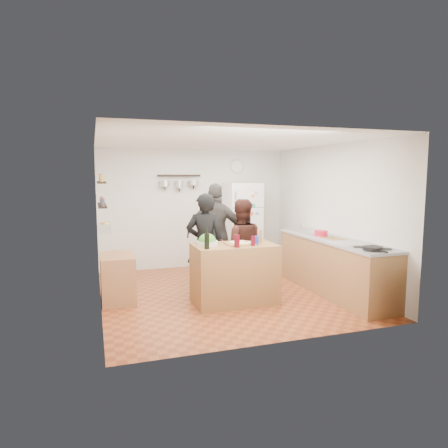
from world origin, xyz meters
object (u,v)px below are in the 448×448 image
object	(u,v)px
red_bowl	(321,233)
person_back	(216,234)
wine_bottle	(207,241)
skillet	(373,249)
salt_canister	(256,240)
person_left	(205,244)
side_table	(118,278)
prep_island	(234,274)
salad_bowl	(207,243)
wall_clock	(237,166)
pepper_mill	(261,237)
person_center	(241,247)
counter_run	(333,266)
fridge	(242,225)

from	to	relation	value
red_bowl	person_back	bearing A→B (deg)	154.16
wine_bottle	skillet	distance (m)	2.32
salt_canister	person_left	xyz separation A→B (m)	(-0.61, 0.69, -0.14)
salt_canister	side_table	xyz separation A→B (m)	(-2.01, 0.76, -0.61)
prep_island	side_table	size ratio (longest dim) A/B	1.56
salad_bowl	person_back	distance (m)	1.14
wine_bottle	wall_clock	distance (m)	3.38
person_left	prep_island	bearing A→B (deg)	134.34
red_bowl	person_left	bearing A→B (deg)	171.96
skillet	side_table	bearing A→B (deg)	152.23
pepper_mill	wall_clock	size ratio (longest dim) A/B	0.56
salad_bowl	salt_canister	distance (m)	0.74
prep_island	side_table	distance (m)	1.82
person_center	wall_clock	distance (m)	2.65
salad_bowl	skillet	bearing A→B (deg)	-29.57
person_left	person_center	xyz separation A→B (m)	(0.58, -0.12, -0.05)
side_table	pepper_mill	bearing A→B (deg)	-15.39
person_center	counter_run	size ratio (longest dim) A/B	0.60
side_table	salt_canister	bearing A→B (deg)	-20.83
skillet	person_back	bearing A→B (deg)	125.86
salad_bowl	person_center	xyz separation A→B (m)	(0.69, 0.40, -0.16)
pepper_mill	person_left	world-z (taller)	person_left
red_bowl	counter_run	bearing A→B (deg)	-81.11
red_bowl	fridge	distance (m)	2.10
pepper_mill	person_center	bearing A→B (deg)	114.51
salad_bowl	fridge	distance (m)	2.63
wall_clock	side_table	bearing A→B (deg)	-143.95
salt_canister	fridge	bearing A→B (deg)	74.03
person_left	salad_bowl	bearing A→B (deg)	94.03
person_center	person_back	bearing A→B (deg)	-55.43
person_left	counter_run	world-z (taller)	person_left
salt_canister	skillet	world-z (taller)	salt_canister
prep_island	person_left	bearing A→B (deg)	118.45
salt_canister	person_center	xyz separation A→B (m)	(-0.03, 0.57, -0.19)
salt_canister	wall_clock	xyz separation A→B (m)	(0.68, 2.72, 1.17)
salad_bowl	counter_run	distance (m)	2.21
salad_bowl	wine_bottle	size ratio (longest dim) A/B	1.51
person_back	fridge	distance (m)	1.51
wine_bottle	side_table	size ratio (longest dim) A/B	0.27
wine_bottle	salt_canister	size ratio (longest dim) A/B	1.64
salad_bowl	wall_clock	bearing A→B (deg)	61.17
pepper_mill	wine_bottle	bearing A→B (deg)	-164.13
skillet	prep_island	bearing A→B (deg)	145.68
wine_bottle	skillet	bearing A→B (deg)	-22.77
pepper_mill	person_back	world-z (taller)	person_back
counter_run	side_table	world-z (taller)	counter_run
fridge	side_table	bearing A→B (deg)	-148.81
person_back	side_table	size ratio (longest dim) A/B	2.27
person_left	person_back	size ratio (longest dim) A/B	0.92
person_center	skillet	size ratio (longest dim) A/B	5.76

